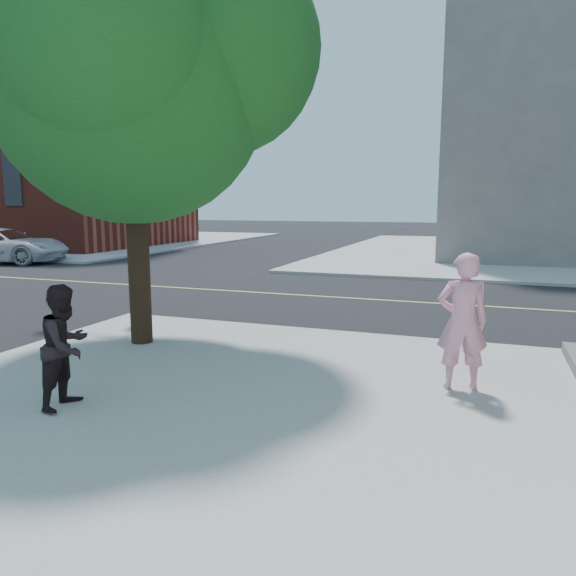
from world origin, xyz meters
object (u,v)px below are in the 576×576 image
at_px(signal_pole, 68,185).
at_px(street_tree, 137,51).
at_px(man_on_phone, 462,322).
at_px(pedestrian, 66,346).
at_px(car_a, 4,246).

bearing_deg(signal_pole, street_tree, -8.89).
relative_size(man_on_phone, pedestrian, 1.22).
distance_m(signal_pole, car_a, 14.90).
bearing_deg(street_tree, car_a, 145.05).
distance_m(pedestrian, street_tree, 5.54).
bearing_deg(man_on_phone, street_tree, -20.05).
distance_m(pedestrian, car_a, 21.04).
xyz_separation_m(pedestrian, signal_pole, (-4.18, 4.90, 2.24)).
distance_m(man_on_phone, signal_pole, 9.53).
xyz_separation_m(man_on_phone, pedestrian, (-4.80, -2.44, -0.17)).
bearing_deg(signal_pole, pedestrian, -30.01).
bearing_deg(pedestrian, car_a, 45.26).
height_order(pedestrian, car_a, pedestrian).
xyz_separation_m(signal_pole, car_a, (-11.81, 8.77, -2.37)).
height_order(street_tree, car_a, street_tree).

